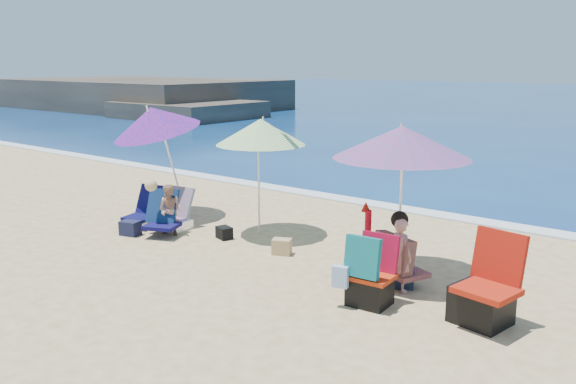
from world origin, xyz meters
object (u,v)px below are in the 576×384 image
Objects in this scene: umbrella_blue at (154,120)px; camp_chair_right at (369,280)px; umbrella_turquoise at (402,142)px; chair_navy at (145,215)px; umbrella_striped at (261,132)px; chair_rainbow at (174,218)px; furled_umbrella at (367,241)px; person_left at (167,210)px; camp_chair_left at (484,297)px; person_center at (399,253)px.

umbrella_blue reaches higher than camp_chair_right.
chair_navy is (-5.13, -0.45, -1.77)m from umbrella_turquoise.
chair_rainbow is at bearing -154.23° from umbrella_striped.
umbrella_turquoise is 2.67× the size of chair_navy.
chair_rainbow is at bearing 169.15° from camp_chair_right.
furled_umbrella is 1.17× the size of person_left.
umbrella_blue is 1.88m from chair_navy.
chair_rainbow is 0.51m from person_left.
umbrella_striped is 3.27m from furled_umbrella.
person_left is (-4.13, -0.00, -0.19)m from furled_umbrella.
chair_navy is at bearing 172.19° from camp_chair_right.
chair_navy is 1.10× the size of chair_rainbow.
camp_chair_left is (4.58, -1.28, -1.52)m from umbrella_striped.
person_left reaches higher than chair_navy.
umbrella_blue is (-2.49, -0.31, 0.09)m from umbrella_striped.
camp_chair_left is at bearing -7.77° from umbrella_blue.
umbrella_turquoise is at bearing -8.58° from umbrella_striped.
umbrella_striped is 4.99m from camp_chair_left.
umbrella_turquoise reaches higher than person_center.
camp_chair_left is 1.08× the size of person_left.
camp_chair_left is 1.43m from person_center.
chair_rainbow is (-1.52, -0.73, -1.66)m from umbrella_striped.
umbrella_turquoise is at bearing 8.54° from person_left.
umbrella_striped is 2.07× the size of person_center.
umbrella_turquoise reaches higher than camp_chair_left.
umbrella_blue is 5.54m from furled_umbrella.
person_center is at bearing 162.92° from camp_chair_left.
person_center is at bearing -1.50° from chair_rainbow.
camp_chair_right is (4.73, -0.91, 0.14)m from chair_rainbow.
furled_umbrella is at bearing -4.64° from chair_rainbow.
chair_rainbow is at bearing -23.58° from umbrella_blue.
person_center is 4.50m from person_left.
chair_navy is 0.88× the size of camp_chair_right.
umbrella_blue is 2.50× the size of camp_chair_right.
umbrella_blue is 2.32× the size of person_center.
chair_navy is at bearing -174.94° from umbrella_turquoise.
camp_chair_right is at bearing -6.98° from person_left.
umbrella_blue reaches higher than chair_rainbow.
furled_umbrella is (5.33, -0.78, -1.29)m from umbrella_blue.
camp_chair_left is (1.73, -0.19, -0.33)m from furled_umbrella.
umbrella_striped reaches higher than camp_chair_right.
chair_navy is 0.82× the size of person_center.
umbrella_blue is 2.06m from person_left.
umbrella_turquoise is at bearing 119.63° from person_center.
chair_navy is at bearing -60.50° from umbrella_blue.
camp_chair_left is (6.73, -0.37, 0.14)m from chair_navy.
umbrella_blue is 2.31× the size of person_left.
chair_rainbow is 4.75m from person_center.
person_left is (0.87, -0.19, 0.27)m from chair_navy.
umbrella_blue reaches higher than person_center.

